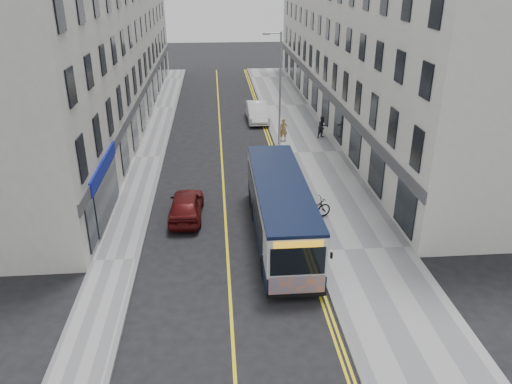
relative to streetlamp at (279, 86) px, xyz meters
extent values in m
plane|color=black|center=(-4.17, -14.00, -4.38)|extent=(140.00, 140.00, 0.00)
cube|color=gray|center=(2.08, -2.00, -4.32)|extent=(4.50, 64.00, 0.12)
cube|color=gray|center=(-9.17, -2.00, -4.32)|extent=(2.00, 64.00, 0.12)
cube|color=slate|center=(-0.17, -2.00, -4.32)|extent=(0.18, 64.00, 0.13)
cube|color=slate|center=(-8.17, -2.00, -4.32)|extent=(0.18, 64.00, 0.13)
cube|color=yellow|center=(-4.17, -2.00, -4.38)|extent=(0.12, 64.00, 0.01)
cube|color=yellow|center=(-0.62, -2.00, -4.38)|extent=(0.10, 64.00, 0.01)
cube|color=yellow|center=(-0.42, -2.00, -4.38)|extent=(0.10, 64.00, 0.01)
cube|color=silver|center=(7.33, 7.00, 2.12)|extent=(6.00, 46.00, 13.00)
cube|color=silver|center=(-13.17, 7.00, 2.12)|extent=(6.00, 46.00, 13.00)
cylinder|color=#989CA1|center=(0.08, 0.00, -0.38)|extent=(0.14, 0.14, 8.00)
cylinder|color=#989CA1|center=(-0.42, 0.00, 3.52)|extent=(1.00, 0.08, 0.08)
cube|color=#989CA1|center=(-0.92, 0.00, 3.47)|extent=(0.50, 0.18, 0.12)
cube|color=black|center=(-1.63, -13.75, -3.64)|extent=(2.31, 10.18, 0.83)
cube|color=silver|center=(-1.63, -13.75, -2.39)|extent=(2.31, 10.18, 1.67)
cube|color=black|center=(-1.63, -13.75, -1.49)|extent=(2.33, 10.18, 0.15)
cube|color=black|center=(-2.81, -13.20, -2.58)|extent=(0.04, 7.96, 1.06)
cube|color=black|center=(-0.45, -13.20, -2.58)|extent=(0.04, 7.96, 1.06)
cube|color=black|center=(-1.63, -18.86, -2.49)|extent=(2.08, 0.04, 1.16)
cube|color=orange|center=(-1.63, -18.86, -3.60)|extent=(2.17, 0.04, 0.88)
cube|color=gold|center=(-1.63, -18.87, -1.75)|extent=(1.85, 0.04, 0.26)
cylinder|color=black|center=(-2.68, -16.81, -3.92)|extent=(0.26, 0.93, 0.93)
cylinder|color=black|center=(-0.58, -16.81, -3.92)|extent=(0.26, 0.93, 0.93)
cylinder|color=black|center=(-2.68, -11.72, -3.92)|extent=(0.26, 0.93, 0.93)
cylinder|color=black|center=(-0.58, -11.72, -3.92)|extent=(0.26, 0.93, 0.93)
cylinder|color=black|center=(-2.68, -10.05, -3.92)|extent=(0.26, 0.93, 0.93)
cylinder|color=black|center=(-0.58, -10.05, -3.92)|extent=(0.26, 0.93, 0.93)
imported|color=black|center=(0.23, -12.06, -3.71)|extent=(2.24, 1.33, 1.11)
imported|color=#9B7B46|center=(0.48, 0.65, -3.42)|extent=(0.65, 0.46, 1.69)
imported|color=black|center=(3.50, 1.13, -3.44)|extent=(1.01, 0.95, 1.65)
imported|color=white|center=(-0.97, 6.45, -3.60)|extent=(1.72, 4.77, 1.56)
imported|color=#530D0E|center=(-6.17, -11.14, -3.67)|extent=(1.83, 4.23, 1.42)
camera|label=1|loc=(-4.51, -34.53, 7.49)|focal=35.00mm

